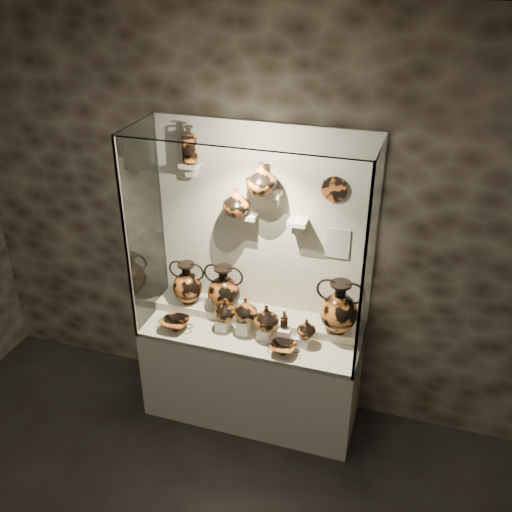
% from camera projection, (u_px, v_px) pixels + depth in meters
% --- Properties ---
extents(wall_back, '(5.00, 0.02, 3.20)m').
position_uv_depth(wall_back, '(264.00, 225.00, 4.34)').
color(wall_back, '#2E261C').
rests_on(wall_back, ground).
extents(plinth, '(1.70, 0.60, 0.80)m').
position_uv_depth(plinth, '(252.00, 374.00, 4.64)').
color(plinth, '#BCB297').
rests_on(plinth, floor).
extents(front_tier, '(1.68, 0.58, 0.03)m').
position_uv_depth(front_tier, '(251.00, 333.00, 4.45)').
color(front_tier, '#B8AC8E').
rests_on(front_tier, plinth).
extents(rear_tier, '(1.70, 0.25, 0.10)m').
position_uv_depth(rear_tier, '(258.00, 317.00, 4.58)').
color(rear_tier, '#B8AC8E').
rests_on(rear_tier, plinth).
extents(back_panel, '(1.70, 0.03, 1.60)m').
position_uv_depth(back_panel, '(264.00, 226.00, 4.34)').
color(back_panel, '#BCB297').
rests_on(back_panel, plinth).
extents(glass_front, '(1.70, 0.01, 1.60)m').
position_uv_depth(glass_front, '(237.00, 263.00, 3.83)').
color(glass_front, white).
rests_on(glass_front, plinth).
extents(glass_left, '(0.01, 0.60, 1.60)m').
position_uv_depth(glass_left, '(145.00, 228.00, 4.30)').
color(glass_left, white).
rests_on(glass_left, plinth).
extents(glass_right, '(0.01, 0.60, 1.60)m').
position_uv_depth(glass_right, '(370.00, 261.00, 3.85)').
color(glass_right, white).
rests_on(glass_right, plinth).
extents(glass_top, '(1.70, 0.60, 0.01)m').
position_uv_depth(glass_top, '(250.00, 134.00, 3.70)').
color(glass_top, white).
rests_on(glass_top, back_panel).
extents(frame_post_left, '(0.02, 0.02, 1.60)m').
position_uv_depth(frame_post_left, '(126.00, 245.00, 4.06)').
color(frame_post_left, gray).
rests_on(frame_post_left, plinth).
extents(frame_post_right, '(0.02, 0.02, 1.60)m').
position_uv_depth(frame_post_right, '(362.00, 282.00, 3.61)').
color(frame_post_right, gray).
rests_on(frame_post_right, plinth).
extents(pedestal_a, '(0.09, 0.09, 0.10)m').
position_uv_depth(pedestal_a, '(222.00, 325.00, 4.43)').
color(pedestal_a, silver).
rests_on(pedestal_a, front_tier).
extents(pedestal_b, '(0.09, 0.09, 0.13)m').
position_uv_depth(pedestal_b, '(243.00, 327.00, 4.38)').
color(pedestal_b, silver).
rests_on(pedestal_b, front_tier).
extents(pedestal_c, '(0.09, 0.09, 0.09)m').
position_uv_depth(pedestal_c, '(264.00, 333.00, 4.34)').
color(pedestal_c, silver).
rests_on(pedestal_c, front_tier).
extents(pedestal_d, '(0.09, 0.09, 0.12)m').
position_uv_depth(pedestal_d, '(284.00, 335.00, 4.29)').
color(pedestal_d, silver).
rests_on(pedestal_d, front_tier).
extents(pedestal_e, '(0.09, 0.09, 0.08)m').
position_uv_depth(pedestal_e, '(302.00, 341.00, 4.27)').
color(pedestal_e, silver).
rests_on(pedestal_e, front_tier).
extents(bracket_ul, '(0.14, 0.12, 0.04)m').
position_uv_depth(bracket_ul, '(190.00, 165.00, 4.21)').
color(bracket_ul, '#BCB297').
rests_on(bracket_ul, back_panel).
extents(bracket_ca, '(0.14, 0.12, 0.04)m').
position_uv_depth(bracket_ca, '(248.00, 216.00, 4.25)').
color(bracket_ca, '#BCB297').
rests_on(bracket_ca, back_panel).
extents(bracket_cb, '(0.10, 0.12, 0.04)m').
position_uv_depth(bracket_cb, '(274.00, 194.00, 4.11)').
color(bracket_cb, '#BCB297').
rests_on(bracket_cb, back_panel).
extents(bracket_cc, '(0.14, 0.12, 0.04)m').
position_uv_depth(bracket_cc, '(298.00, 222.00, 4.15)').
color(bracket_cc, '#BCB297').
rests_on(bracket_cc, back_panel).
extents(amphora_left, '(0.36, 0.36, 0.36)m').
position_uv_depth(amphora_left, '(187.00, 283.00, 4.60)').
color(amphora_left, '#B05B21').
rests_on(amphora_left, rear_tier).
extents(amphora_mid, '(0.38, 0.38, 0.39)m').
position_uv_depth(amphora_mid, '(224.00, 288.00, 4.50)').
color(amphora_mid, '#9E4C1C').
rests_on(amphora_mid, rear_tier).
extents(amphora_right, '(0.45, 0.45, 0.43)m').
position_uv_depth(amphora_right, '(339.00, 307.00, 4.23)').
color(amphora_right, '#B05B21').
rests_on(amphora_right, rear_tier).
extents(jug_a, '(0.20, 0.20, 0.17)m').
position_uv_depth(jug_a, '(225.00, 310.00, 4.37)').
color(jug_a, '#B05B21').
rests_on(jug_a, pedestal_a).
extents(jug_b, '(0.22, 0.22, 0.19)m').
position_uv_depth(jug_b, '(246.00, 309.00, 4.31)').
color(jug_b, '#9E4C1C').
rests_on(jug_b, pedestal_b).
extents(jug_c, '(0.20, 0.20, 0.20)m').
position_uv_depth(jug_c, '(266.00, 317.00, 4.27)').
color(jug_c, '#B05B21').
rests_on(jug_c, pedestal_c).
extents(jug_e, '(0.17, 0.17, 0.15)m').
position_uv_depth(jug_e, '(306.00, 328.00, 4.22)').
color(jug_e, '#B05B21').
rests_on(jug_e, pedestal_e).
extents(lekythos_small, '(0.09, 0.09, 0.16)m').
position_uv_depth(lekythos_small, '(284.00, 319.00, 4.24)').
color(lekythos_small, '#9E4C1C').
rests_on(lekythos_small, pedestal_d).
extents(kylix_left, '(0.29, 0.25, 0.11)m').
position_uv_depth(kylix_left, '(176.00, 323.00, 4.44)').
color(kylix_left, '#9E4C1C').
rests_on(kylix_left, front_tier).
extents(kylix_right, '(0.27, 0.24, 0.10)m').
position_uv_depth(kylix_right, '(283.00, 348.00, 4.18)').
color(kylix_right, '#B05B21').
rests_on(kylix_right, front_tier).
extents(lekythos_tall, '(0.16, 0.16, 0.31)m').
position_uv_depth(lekythos_tall, '(189.00, 143.00, 4.12)').
color(lekythos_tall, '#B05B21').
rests_on(lekythos_tall, bracket_ul).
extents(ovoid_vase_a, '(0.26, 0.26, 0.21)m').
position_uv_depth(ovoid_vase_a, '(236.00, 202.00, 4.17)').
color(ovoid_vase_a, '#9E4C1C').
rests_on(ovoid_vase_a, bracket_ca).
extents(ovoid_vase_b, '(0.23, 0.23, 0.23)m').
position_uv_depth(ovoid_vase_b, '(261.00, 178.00, 4.01)').
color(ovoid_vase_b, '#9E4C1C').
rests_on(ovoid_vase_b, bracket_cb).
extents(wall_plate, '(0.19, 0.02, 0.19)m').
position_uv_depth(wall_plate, '(334.00, 189.00, 4.00)').
color(wall_plate, '#9B491E').
rests_on(wall_plate, back_panel).
extents(info_placard, '(0.18, 0.01, 0.24)m').
position_uv_depth(info_placard, '(338.00, 243.00, 4.19)').
color(info_placard, beige).
rests_on(info_placard, back_panel).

